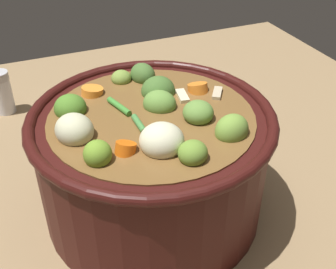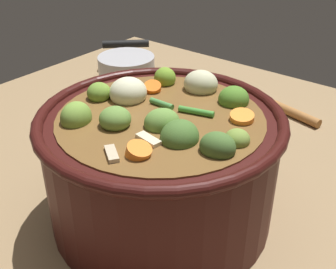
# 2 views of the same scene
# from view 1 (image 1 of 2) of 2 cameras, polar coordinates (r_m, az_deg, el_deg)

# --- Properties ---
(ground_plane) EXTENTS (1.10, 1.10, 0.00)m
(ground_plane) POSITION_cam_1_polar(r_m,az_deg,el_deg) (0.59, -1.90, -9.55)
(ground_plane) COLOR #8C704C
(cooking_pot) EXTENTS (0.30, 0.30, 0.17)m
(cooking_pot) POSITION_cam_1_polar(r_m,az_deg,el_deg) (0.54, -2.08, -3.42)
(cooking_pot) COLOR #38110F
(cooking_pot) RESTS_ON ground_plane
(salt_shaker) EXTENTS (0.03, 0.03, 0.08)m
(salt_shaker) POSITION_cam_1_polar(r_m,az_deg,el_deg) (0.82, -21.26, 5.28)
(salt_shaker) COLOR silver
(salt_shaker) RESTS_ON ground_plane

